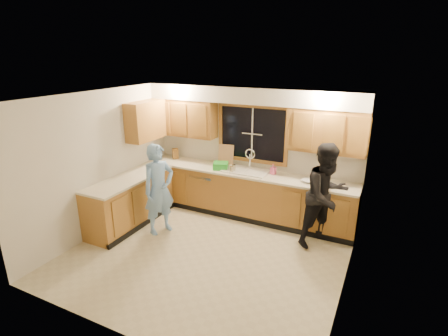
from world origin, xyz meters
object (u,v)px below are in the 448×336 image
Objects in this scene: sink at (246,174)px; stove at (109,213)px; soap_bottle at (273,169)px; knife_block at (175,154)px; man at (159,189)px; bowl at (307,181)px; dishwasher at (207,189)px; woman at (326,196)px; dish_crate at (221,166)px.

stove is at bearing -134.61° from sink.
soap_bottle is (2.32, 1.91, 0.57)m from stove.
man is at bearing -111.92° from knife_block.
man is at bearing -152.44° from bowl.
knife_block is (-0.84, 0.14, 0.62)m from dishwasher.
stove is 4.12× the size of knife_block.
stove is 3.05m from soap_bottle.
man is 8.27× the size of soap_bottle.
stove is at bearing -140.56° from soap_bottle.
dishwasher is 2.04m from stove.
sink is 1.05× the size of dishwasher.
stove reaches higher than dishwasher.
woman reaches higher than sink.
dishwasher is 0.67m from dish_crate.
bowl reaches higher than stove.
soap_bottle is (2.21, -0.04, -0.01)m from knife_block.
man is 7.44× the size of knife_block.
soap_bottle is (1.02, 0.16, 0.03)m from dish_crate.
stove is 0.51× the size of woman.
bowl is at bearing 30.30° from stove.
dishwasher is 2.12m from bowl.
sink is 1.21m from bowl.
dishwasher is at bearing 117.41° from woman.
knife_block reaches higher than soap_bottle.
woman reaches higher than knife_block.
dish_crate is 1.42× the size of bowl.
dishwasher is 4.20× the size of bowl.
soap_bottle is at bearing -45.54° from knife_block.
dishwasher is 1.35m from man.
sink is 1.66m from woman.
knife_block is at bearing 170.44° from dish_crate.
bowl is at bearing 0.21° from dish_crate.
bowl is (1.20, -0.07, 0.08)m from sink.
man is 0.92× the size of woman.
dishwasher is at bearing 178.41° from bowl.
dish_crate is at bearing -171.21° from sink.
dishwasher is at bearing -53.72° from knife_block.
soap_bottle is (1.63, 1.36, 0.21)m from man.
dish_crate reaches higher than stove.
stove is 2.24m from dish_crate.
woman is (3.40, 1.38, 0.43)m from stove.
woman is (2.45, -0.43, 0.47)m from dishwasher.
woman is at bearing -9.75° from dish_crate.
sink is 2.60m from stove.
knife_block is at bearing 45.89° from man.
stove is 0.95m from man.
dish_crate is (1.19, -0.20, -0.04)m from knife_block.
dish_crate is at bearing 53.42° from stove.
bowl is (3.00, 1.75, 0.49)m from stove.
soap_bottle is (1.37, 0.10, 0.61)m from dishwasher.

